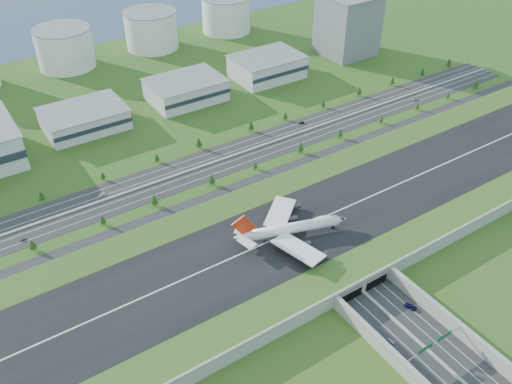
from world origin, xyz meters
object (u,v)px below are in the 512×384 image
car_4 (23,239)px  car_6 (415,99)px  boeing_747 (291,228)px  car_0 (391,341)px  car_2 (411,306)px  car_7 (102,194)px  car_5 (302,123)px  office_tower (348,25)px

car_4 → car_6: 313.82m
boeing_747 → car_6: bearing=42.7°
boeing_747 → car_0: boeing_747 is taller
boeing_747 → car_2: (22.95, -67.87, -12.76)m
car_2 → car_7: size_ratio=1.28×
car_4 → car_5: (212.60, 21.23, 0.01)m
boeing_747 → car_4: bearing=162.6°
boeing_747 → car_7: (-70.23, 103.44, -12.91)m
car_7 → boeing_747: bearing=18.1°
car_6 → car_7: size_ratio=1.16×
boeing_747 → car_7: size_ratio=13.59×
office_tower → car_2: (-187.68, -265.49, -26.56)m
car_4 → car_5: bearing=-94.1°
car_6 → car_5: bearing=99.6°
car_7 → car_0: bearing=5.1°
car_2 → car_5: 188.51m
car_0 → boeing_747: bearing=76.9°
car_4 → car_6: car_6 is taller
office_tower → car_2: 326.21m
car_5 → car_7: 160.47m
office_tower → car_4: bearing=-161.6°
office_tower → boeing_747: size_ratio=0.88×
car_2 → car_6: size_ratio=1.10×
boeing_747 → car_6: (191.38, 88.00, -12.84)m
car_0 → car_4: 205.19m
boeing_747 → car_0: (0.12, -77.55, -12.88)m
car_0 → car_2: bearing=9.8°
car_0 → car_7: 194.19m
car_5 → car_2: bearing=-10.1°
car_7 → car_2: bearing=12.4°
car_0 → car_4: bearing=113.5°
car_6 → car_4: bearing=111.1°
car_0 → car_4: (-122.55, 164.57, -0.05)m
car_4 → car_6: bearing=-99.6°
car_0 → car_2: size_ratio=0.70×
office_tower → car_0: (-210.50, -275.17, -26.68)m
boeing_747 → car_6: boeing_747 is taller
car_5 → car_6: 103.22m
car_6 → car_7: (-261.62, 15.44, -0.08)m
office_tower → car_6: office_tower is taller
car_0 → car_7: car_0 is taller
car_0 → car_4: size_ratio=1.08×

